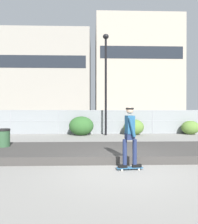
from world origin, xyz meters
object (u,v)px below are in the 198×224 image
Objects in this scene: shrub_left at (81,126)px; parked_car_near at (48,121)px; street_lamp at (106,73)px; parked_car_far at (176,121)px; skater at (130,133)px; shrub_right at (190,128)px; skateboard at (130,168)px; trash_bin at (3,141)px; parked_car_mid at (106,121)px; shrub_center at (134,127)px.

parked_car_near is at bearing 126.42° from shrub_left.
street_lamp is 9.06m from parked_car_far.
parked_car_far is at bearing 31.97° from street_lamp.
skater is 1.36× the size of shrub_right.
street_lamp is 1.66× the size of parked_car_far.
trash_bin is at bearing 152.56° from skateboard.
parked_car_far is (6.67, -0.20, 0.00)m from parked_car_mid.
parked_car_mid is 7.47m from shrub_right.
skater is at bearing -117.46° from parked_car_far.
shrub_left is (3.38, -4.58, -0.14)m from parked_car_near.
parked_car_near reaches higher than skateboard.
parked_car_near is at bearing 179.20° from parked_car_far.
parked_car_mid is 2.97× the size of shrub_center.
skateboard is at bearing -68.11° from parked_car_near.
shrub_left is 1.74× the size of trash_bin.
parked_car_mid is (5.51, 0.03, 0.00)m from parked_car_near.
trash_bin is at bearing -87.68° from parked_car_near.
trash_bin is (-5.08, -10.79, -0.32)m from parked_car_mid.
trash_bin is at bearing -149.78° from shrub_right.
street_lamp is 7.83m from parked_car_near.
parked_car_far is (7.00, 4.37, -3.73)m from street_lamp.
shrub_left is at bearing 102.69° from skateboard.
trash_bin is (-4.91, 2.55, 0.46)m from skateboard.
shrub_left is at bearing -114.75° from parked_car_mid.
skater is at bearing -88.89° from street_lamp.
shrub_center reaches higher than trash_bin.
skater reaches higher than shrub_right.
shrub_left reaches higher than trash_bin.
shrub_left reaches higher than skateboard.
parked_car_near is at bearing 160.00° from shrub_right.
shrub_left is (-1.97, 8.73, -0.43)m from skater.
street_lamp is at bearing 91.11° from skateboard.
parked_car_mid is 11.93m from trash_bin.
shrub_center is (-4.90, -4.23, -0.25)m from parked_car_far.
street_lamp is 4.27m from shrub_left.
shrub_center is (1.93, 8.91, -0.54)m from skater.
skateboard is at bearing -88.89° from street_lamp.
street_lamp is 4.50m from shrub_center.
skater is at bearing -102.21° from shrub_center.
parked_car_far is at bearing 42.05° from trash_bin.
parked_car_far is at bearing 82.39° from shrub_right.
shrub_center is 1.12× the size of shrub_right.
skateboard is 13.37m from parked_car_mid.
parked_car_far is (6.83, 13.14, -0.28)m from skater.
parked_car_mid is at bearing 89.31° from skateboard.
parked_car_mid is at bearing 178.29° from parked_car_far.
parked_car_near is 8.51m from shrub_center.
parked_car_mid is 1.01× the size of parked_car_far.
parked_car_near is at bearing -179.69° from parked_car_mid.
shrub_center is at bearing -139.19° from parked_car_far.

